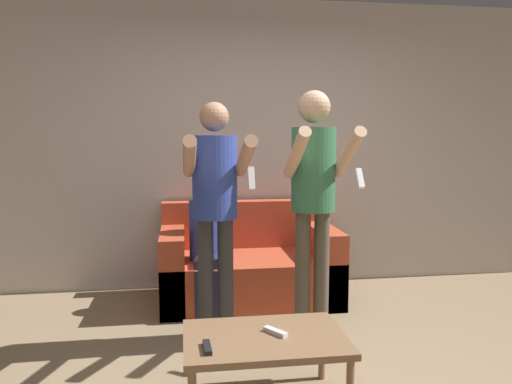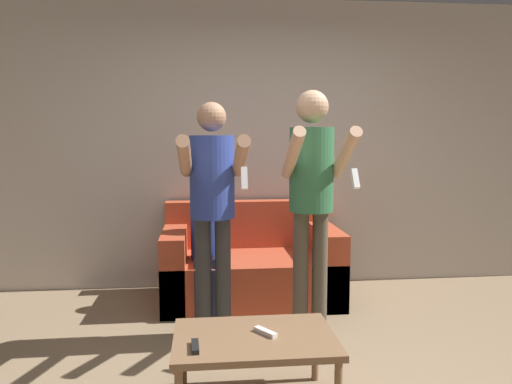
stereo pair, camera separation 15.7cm
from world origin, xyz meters
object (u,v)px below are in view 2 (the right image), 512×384
Objects in this scene: person_seated at (208,237)px; coffee_table at (255,343)px; couch at (251,267)px; remote_near at (195,346)px; person_standing_right at (312,186)px; remote_far at (265,332)px; person_standing_left at (212,195)px.

coffee_table is at bearing -81.83° from person_seated.
couch reaches higher than remote_near.
remote_far is (-0.43, -0.87, -0.69)m from person_standing_right.
couch is 1.95m from remote_near.
person_standing_right is at bearing 51.56° from remote_near.
person_standing_right is 1.56× the size of person_seated.
person_standing_left is at bearing 102.88° from coffee_table.
person_standing_left is at bearing 83.70° from remote_near.
person_seated is at bearing -150.81° from couch.
remote_near is (-0.11, -1.00, -0.63)m from person_standing_left.
couch is 1.25m from person_standing_right.
remote_near is (-0.46, -1.90, 0.12)m from couch.
coffee_table is at bearing 22.93° from remote_near.
person_standing_left reaches higher than remote_far.
remote_far is (0.28, -1.55, -0.20)m from person_seated.
person_seated is at bearing 87.09° from remote_near.
person_standing_left is 1.19m from remote_near.
person_seated is 7.41× the size of remote_near.
remote_near is 0.40m from remote_far.
couch is 0.53m from person_seated.
person_seated is 1.70m from remote_near.
person_seated is (-0.37, -0.21, 0.32)m from couch.
person_seated is 1.58m from remote_far.
person_standing_left reaches higher than remote_near.
person_standing_right is (0.69, 0.01, 0.05)m from person_standing_left.
couch is 0.91× the size of person_standing_left.
person_standing_right is 11.59× the size of remote_near.
remote_near is (-0.09, -1.69, -0.20)m from person_seated.
person_seated reaches higher than remote_near.
couch is at bearing 76.48° from remote_near.
person_standing_left is 0.95× the size of person_standing_right.
remote_far is at bearing -116.57° from person_standing_right.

